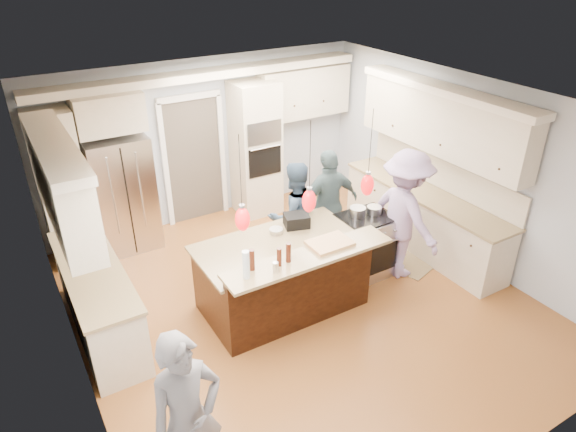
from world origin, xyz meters
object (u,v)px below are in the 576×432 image
at_px(refrigerator, 122,194).
at_px(island_range, 365,245).
at_px(person_far_left, 294,216).
at_px(kitchen_island, 283,275).
at_px(person_bar_end, 188,419).

distance_m(refrigerator, island_range, 3.71).
xyz_separation_m(refrigerator, person_far_left, (1.95, -1.79, -0.09)).
bearing_deg(person_far_left, island_range, 141.91).
height_order(refrigerator, kitchen_island, refrigerator).
bearing_deg(island_range, kitchen_island, -176.95).
bearing_deg(person_bar_end, person_far_left, 39.42).
bearing_deg(person_far_left, person_bar_end, 49.52).
height_order(kitchen_island, person_bar_end, person_bar_end).
bearing_deg(person_bar_end, kitchen_island, 37.42).
distance_m(island_range, person_bar_end, 3.88).
xyz_separation_m(island_range, person_far_left, (-0.76, 0.70, 0.36)).
height_order(refrigerator, island_range, refrigerator).
height_order(refrigerator, person_bar_end, refrigerator).
bearing_deg(kitchen_island, refrigerator, 116.91).
relative_size(refrigerator, island_range, 1.96).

